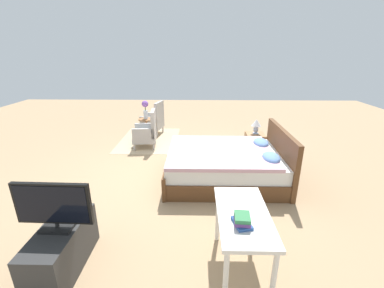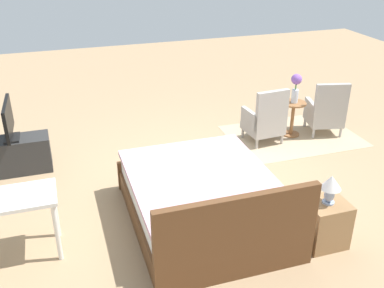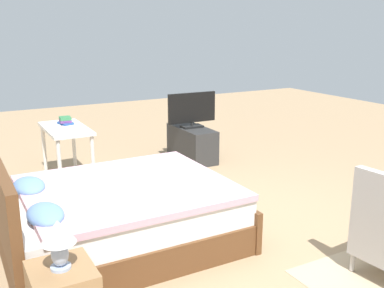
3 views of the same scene
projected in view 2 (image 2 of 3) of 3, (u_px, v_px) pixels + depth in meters
name	position (u px, v px, depth m)	size (l,w,h in m)	color
ground_plane	(193.00, 183.00, 6.13)	(16.00, 16.00, 0.00)	#A38460
floor_rug	(292.00, 136.00, 7.49)	(2.10, 1.50, 0.01)	tan
bed	(204.00, 202.00, 5.18)	(1.66, 2.09, 0.96)	brown
armchair_by_window_left	(326.00, 112.00, 7.42)	(0.65, 0.65, 0.92)	#ADA8A3
armchair_by_window_right	(265.00, 120.00, 7.12)	(0.58, 0.58, 0.92)	#ADA8A3
side_table	(293.00, 115.00, 7.38)	(0.40, 0.40, 0.58)	#936038
flower_vase	(296.00, 85.00, 7.15)	(0.17, 0.17, 0.48)	silver
nightstand	(325.00, 223.00, 4.87)	(0.44, 0.41, 0.53)	#997047
table_lamp	(331.00, 185.00, 4.66)	(0.22, 0.22, 0.33)	#9EADC6
tv_stand	(15.00, 155.00, 6.32)	(0.96, 0.40, 0.51)	#2D2D2D
tv_flatscreen	(8.00, 121.00, 6.09)	(0.21, 0.78, 0.53)	black
vanity_desk	(4.00, 207.00, 4.53)	(1.04, 0.52, 0.72)	silver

